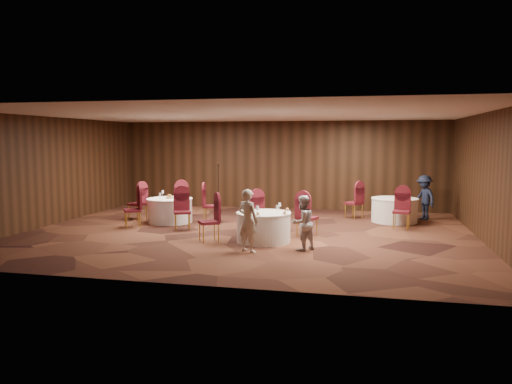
% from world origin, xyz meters
% --- Properties ---
extents(ground, '(12.00, 12.00, 0.00)m').
position_xyz_m(ground, '(0.00, 0.00, 0.00)').
color(ground, black).
rests_on(ground, ground).
extents(room_shell, '(12.00, 12.00, 12.00)m').
position_xyz_m(room_shell, '(0.00, 0.00, 1.96)').
color(room_shell, silver).
rests_on(room_shell, ground).
extents(table_main, '(1.35, 1.35, 0.74)m').
position_xyz_m(table_main, '(0.69, -1.12, 0.38)').
color(table_main, silver).
rests_on(table_main, ground).
extents(table_left, '(1.39, 1.39, 0.74)m').
position_xyz_m(table_left, '(-2.72, 1.12, 0.38)').
color(table_left, silver).
rests_on(table_left, ground).
extents(table_right, '(1.41, 1.41, 0.74)m').
position_xyz_m(table_right, '(4.00, 2.73, 0.38)').
color(table_right, silver).
rests_on(table_right, ground).
extents(chairs_main, '(2.99, 2.10, 1.00)m').
position_xyz_m(chairs_main, '(0.38, -0.51, 0.50)').
color(chairs_main, '#410D0E').
rests_on(chairs_main, ground).
extents(chairs_left, '(3.07, 2.97, 1.00)m').
position_xyz_m(chairs_left, '(-2.73, 1.12, 0.50)').
color(chairs_left, '#410D0E').
rests_on(chairs_left, ground).
extents(chairs_right, '(2.04, 2.34, 1.00)m').
position_xyz_m(chairs_right, '(3.44, 2.38, 0.50)').
color(chairs_right, '#410D0E').
rests_on(chairs_right, ground).
extents(tabletop_main, '(1.11, 1.02, 0.22)m').
position_xyz_m(tabletop_main, '(0.83, -1.21, 0.84)').
color(tabletop_main, silver).
rests_on(tabletop_main, table_main).
extents(tabletop_left, '(0.89, 0.87, 0.22)m').
position_xyz_m(tabletop_left, '(-2.72, 1.12, 0.82)').
color(tabletop_left, silver).
rests_on(tabletop_left, table_left).
extents(tabletop_right, '(0.08, 0.08, 0.22)m').
position_xyz_m(tabletop_right, '(4.15, 2.43, 0.90)').
color(tabletop_right, silver).
rests_on(tabletop_right, table_right).
extents(mic_stand, '(0.24, 0.24, 1.66)m').
position_xyz_m(mic_stand, '(-2.00, 3.88, 0.49)').
color(mic_stand, black).
rests_on(mic_stand, ground).
extents(woman_a, '(0.62, 0.54, 1.43)m').
position_xyz_m(woman_a, '(0.57, -2.28, 0.72)').
color(woman_a, silver).
rests_on(woman_a, ground).
extents(woman_b, '(0.76, 0.78, 1.27)m').
position_xyz_m(woman_b, '(1.75, -1.82, 0.63)').
color(woman_b, silver).
rests_on(woman_b, ground).
extents(man_c, '(0.92, 1.05, 1.41)m').
position_xyz_m(man_c, '(4.94, 3.44, 0.71)').
color(man_c, black).
rests_on(man_c, ground).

